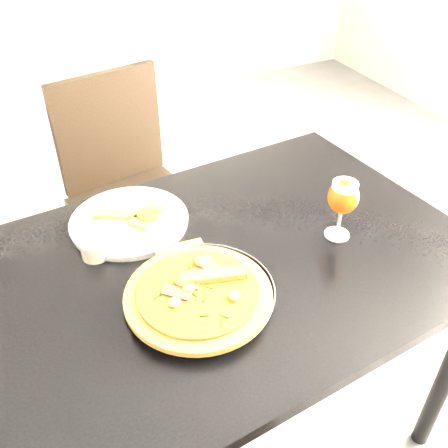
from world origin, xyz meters
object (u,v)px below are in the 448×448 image
dining_table (221,286)px  pizza (199,294)px  chair_far (132,191)px  beer_glass (343,197)px

dining_table → pizza: 0.19m
chair_far → beer_glass: bearing=-79.5°
pizza → chair_far: bearing=84.9°
pizza → beer_glass: 0.41m
chair_far → beer_glass: chair_far is taller
chair_far → pizza: 0.90m
dining_table → chair_far: chair_far is taller
pizza → beer_glass: bearing=9.7°
dining_table → chair_far: size_ratio=1.39×
chair_far → beer_glass: (0.32, -0.78, 0.36)m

